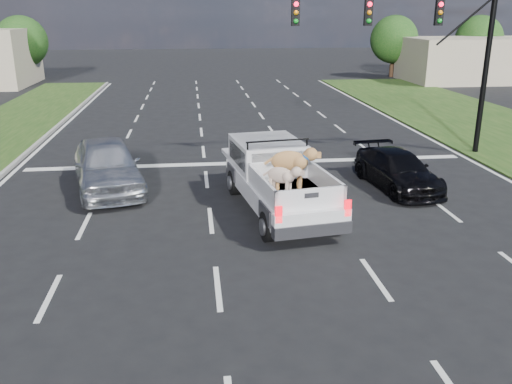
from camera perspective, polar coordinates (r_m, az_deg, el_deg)
The scene contains 10 objects.
ground at distance 12.01m, azimuth 4.44°, elevation -9.56°, with size 160.00×160.00×0.00m, color black.
road_markings at distance 17.99m, azimuth 0.47°, elevation 0.23°, with size 17.75×60.00×0.01m.
traffic_signal at distance 22.90m, azimuth 18.02°, elevation 15.32°, with size 9.11×0.31×7.00m.
building_right at distance 50.68m, azimuth 22.33°, elevation 12.76°, with size 12.00×7.00×3.60m, color tan.
tree_far_c at distance 50.39m, azimuth -23.45°, elevation 14.31°, with size 4.20×4.20×5.40m.
tree_far_d at distance 51.74m, azimuth 14.33°, elevation 15.29°, with size 4.20×4.20×5.40m.
tree_far_e at distance 55.05m, azimuth 22.40°, elevation 14.66°, with size 4.20×4.20×5.40m.
pickup_truck at distance 15.96m, azimuth 2.25°, elevation 1.58°, with size 2.81×5.88×2.12m.
silver_sedan at distance 18.45m, azimuth -15.40°, elevation 2.76°, with size 2.01×5.00×1.70m, color silver.
black_coupe at distance 18.68m, azimuth 14.68°, elevation 2.25°, with size 1.71×4.22×1.22m, color black.
Camera 1 is at (-2.15, -10.39, 5.62)m, focal length 38.00 mm.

